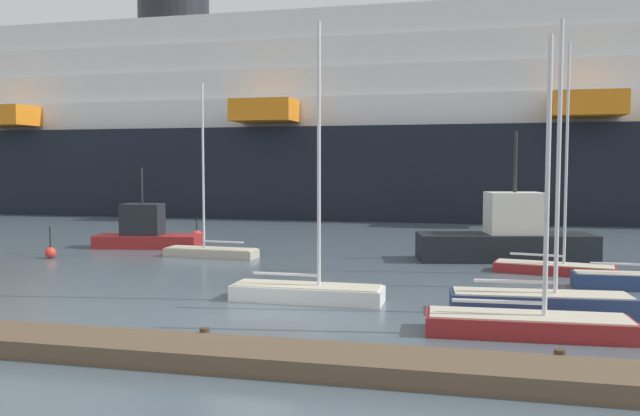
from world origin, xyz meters
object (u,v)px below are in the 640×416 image
sailboat_4 (541,299)px  channel_buoy_1 (50,252)px  sailboat_1 (528,321)px  sailboat_5 (307,289)px  sailboat_2 (211,249)px  sailboat_3 (640,279)px  fishing_boat_0 (146,232)px  sailboat_0 (554,264)px  cruise_ship (423,128)px  fishing_boat_1 (507,238)px  channel_buoy_0 (197,237)px

sailboat_4 → channel_buoy_1: sailboat_4 is taller
sailboat_4 → channel_buoy_1: bearing=157.9°
sailboat_1 → sailboat_5: 7.06m
sailboat_2 → sailboat_5: (6.87, -8.57, 0.03)m
sailboat_3 → fishing_boat_0: size_ratio=1.23×
sailboat_2 → sailboat_0: bearing=178.2°
sailboat_1 → cruise_ship: cruise_ship is taller
sailboat_0 → channel_buoy_1: bearing=-167.8°
sailboat_5 → fishing_boat_0: bearing=136.7°
sailboat_4 → sailboat_1: bearing=-107.5°
sailboat_0 → cruise_ship: size_ratio=0.07×
sailboat_5 → sailboat_2: bearing=129.0°
sailboat_0 → sailboat_5: (-8.43, -7.25, 0.00)m
channel_buoy_1 → sailboat_0: bearing=1.8°
sailboat_1 → sailboat_3: sailboat_1 is taller
sailboat_0 → sailboat_4: 7.58m
sailboat_5 → fishing_boat_1: 12.63m
fishing_boat_0 → cruise_ship: cruise_ship is taller
sailboat_0 → cruise_ship: cruise_ship is taller
sailboat_0 → sailboat_3: (2.49, -2.79, -0.02)m
sailboat_4 → sailboat_5: (-7.09, 0.21, -0.03)m
sailboat_0 → fishing_boat_0: 20.37m
sailboat_3 → sailboat_4: 6.04m
channel_buoy_1 → cruise_ship: size_ratio=0.01×
sailboat_1 → sailboat_2: (-13.37, 11.31, 0.00)m
sailboat_0 → cruise_ship: bearing=113.6°
sailboat_3 → cruise_ship: 35.82m
sailboat_1 → sailboat_4: sailboat_4 is taller
cruise_ship → channel_buoy_0: bearing=-113.4°
sailboat_4 → sailboat_5: 7.10m
sailboat_2 → sailboat_1: bearing=142.9°
sailboat_2 → sailboat_4: 16.49m
fishing_boat_0 → channel_buoy_0: bearing=-136.7°
sailboat_1 → fishing_boat_1: sailboat_1 is taller
sailboat_2 → channel_buoy_1: 7.49m
fishing_boat_1 → sailboat_1: bearing=-103.0°
sailboat_4 → channel_buoy_0: bearing=136.6°
sailboat_3 → fishing_boat_0: bearing=162.6°
fishing_boat_0 → cruise_ship: size_ratio=0.04×
sailboat_1 → sailboat_3: bearing=55.8°
sailboat_2 → sailboat_5: sailboat_5 is taller
sailboat_1 → fishing_boat_0: sailboat_1 is taller
sailboat_0 → sailboat_2: (-15.30, 1.32, -0.03)m
channel_buoy_1 → sailboat_2: bearing=15.6°
fishing_boat_0 → sailboat_3: bearing=154.9°
fishing_boat_0 → channel_buoy_0: size_ratio=3.69×
sailboat_2 → cruise_ship: 31.50m
sailboat_1 → sailboat_2: 17.51m
sailboat_2 → cruise_ship: bearing=-102.0°
sailboat_4 → sailboat_5: bearing=173.9°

